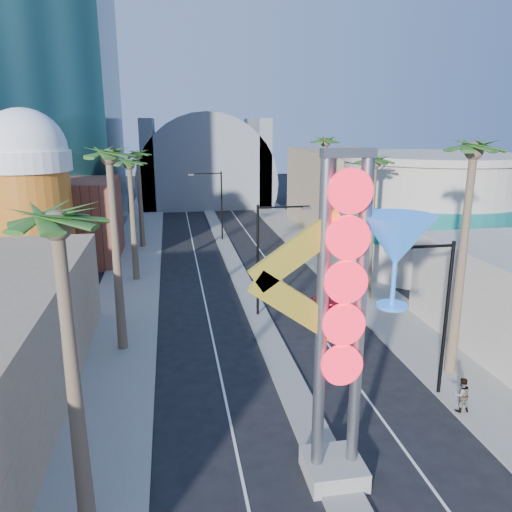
{
  "coord_description": "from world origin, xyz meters",
  "views": [
    {
      "loc": [
        -5.75,
        -12.74,
        13.35
      ],
      "look_at": [
        -0.24,
        19.33,
        4.62
      ],
      "focal_mm": 35.0,
      "sensor_mm": 36.0,
      "label": 1
    }
  ],
  "objects": [
    {
      "name": "palm_1",
      "position": [
        -9.0,
        16.0,
        10.82
      ],
      "size": [
        2.4,
        2.4,
        12.7
      ],
      "color": "brown",
      "rests_on": "ground"
    },
    {
      "name": "canopy",
      "position": [
        0.0,
        72.0,
        4.31
      ],
      "size": [
        22.0,
        16.0,
        22.0
      ],
      "color": "slate",
      "rests_on": "ground"
    },
    {
      "name": "beer_mug",
      "position": [
        -17.0,
        30.0,
        7.84
      ],
      "size": [
        7.0,
        7.0,
        14.5
      ],
      "color": "#D0611B",
      "rests_on": "ground"
    },
    {
      "name": "sidewalk_west",
      "position": [
        -9.5,
        35.0,
        0.07
      ],
      "size": [
        5.0,
        100.0,
        0.15
      ],
      "primitive_type": "cube",
      "color": "gray",
      "rests_on": "ground"
    },
    {
      "name": "palm_0",
      "position": [
        -9.0,
        2.0,
        9.93
      ],
      "size": [
        2.4,
        2.4,
        11.7
      ],
      "color": "brown",
      "rests_on": "ground"
    },
    {
      "name": "neon_sign",
      "position": [
        0.82,
        2.96,
        7.31
      ],
      "size": [
        6.53,
        2.6,
        12.55
      ],
      "color": "gray",
      "rests_on": "ground"
    },
    {
      "name": "streetlight_1",
      "position": [
        -0.55,
        44.0,
        4.88
      ],
      "size": [
        3.79,
        0.25,
        8.0
      ],
      "color": "black",
      "rests_on": "ground"
    },
    {
      "name": "hotel_tower",
      "position": [
        -22.0,
        52.0,
        25.0
      ],
      "size": [
        20.0,
        20.0,
        50.0
      ],
      "primitive_type": "cube",
      "color": "black",
      "rests_on": "ground"
    },
    {
      "name": "pedestrian_b",
      "position": [
        7.3,
        6.23,
        1.0
      ],
      "size": [
        0.83,
        0.65,
        1.7
      ],
      "primitive_type": "imported",
      "rotation": [
        0.0,
        0.0,
        3.14
      ],
      "color": "gray",
      "rests_on": "sidewalk_east"
    },
    {
      "name": "streetlight_0",
      "position": [
        0.55,
        20.0,
        4.88
      ],
      "size": [
        3.79,
        0.25,
        8.0
      ],
      "color": "black",
      "rests_on": "ground"
    },
    {
      "name": "palm_7",
      "position": [
        9.0,
        34.0,
        10.82
      ],
      "size": [
        2.4,
        2.4,
        12.7
      ],
      "color": "brown",
      "rests_on": "ground"
    },
    {
      "name": "sidewalk_east",
      "position": [
        9.5,
        35.0,
        0.07
      ],
      "size": [
        5.0,
        100.0,
        0.15
      ],
      "primitive_type": "cube",
      "color": "gray",
      "rests_on": "ground"
    },
    {
      "name": "turquoise_building",
      "position": [
        18.0,
        30.0,
        5.25
      ],
      "size": [
        16.6,
        16.6,
        10.6
      ],
      "color": "#B1A495",
      "rests_on": "ground"
    },
    {
      "name": "palm_2",
      "position": [
        -9.0,
        30.0,
        9.48
      ],
      "size": [
        2.4,
        2.4,
        11.2
      ],
      "color": "brown",
      "rests_on": "ground"
    },
    {
      "name": "filler_east",
      "position": [
        16.0,
        48.0,
        5.0
      ],
      "size": [
        10.0,
        20.0,
        10.0
      ],
      "primitive_type": "cube",
      "color": "#957B60",
      "rests_on": "ground"
    },
    {
      "name": "brick_filler_west",
      "position": [
        -16.0,
        38.0,
        4.0
      ],
      "size": [
        10.0,
        10.0,
        8.0
      ],
      "primitive_type": "cube",
      "color": "brown",
      "rests_on": "ground"
    },
    {
      "name": "palm_6",
      "position": [
        9.0,
        22.0,
        9.93
      ],
      "size": [
        2.4,
        2.4,
        11.7
      ],
      "color": "brown",
      "rests_on": "ground"
    },
    {
      "name": "median",
      "position": [
        0.0,
        38.0,
        0.07
      ],
      "size": [
        1.6,
        84.0,
        0.15
      ],
      "primitive_type": "cube",
      "color": "gray",
      "rests_on": "ground"
    },
    {
      "name": "palm_5",
      "position": [
        9.0,
        10.0,
        11.27
      ],
      "size": [
        2.4,
        2.4,
        13.2
      ],
      "color": "brown",
      "rests_on": "ground"
    },
    {
      "name": "red_pickup",
      "position": [
        4.91,
        17.97,
        0.75
      ],
      "size": [
        3.02,
        5.6,
        1.49
      ],
      "primitive_type": "imported",
      "rotation": [
        0.0,
        0.0,
        -0.1
      ],
      "color": "#AD0D23",
      "rests_on": "ground"
    },
    {
      "name": "streetlight_2",
      "position": [
        6.72,
        8.0,
        4.83
      ],
      "size": [
        3.45,
        0.25,
        8.0
      ],
      "color": "black",
      "rests_on": "ground"
    },
    {
      "name": "palm_3",
      "position": [
        -9.0,
        42.0,
        9.48
      ],
      "size": [
        2.4,
        2.4,
        11.2
      ],
      "color": "brown",
      "rests_on": "ground"
    }
  ]
}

